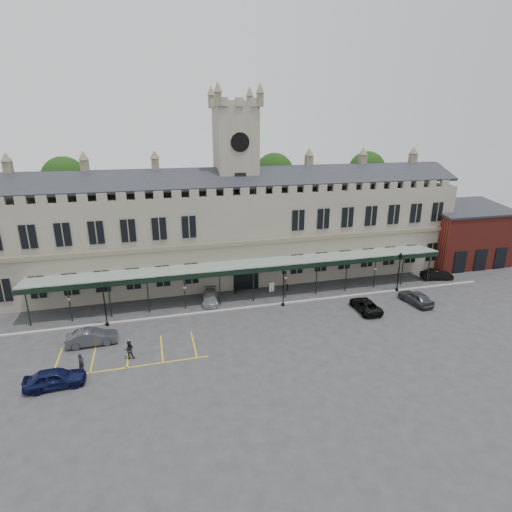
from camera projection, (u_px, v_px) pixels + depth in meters
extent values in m
plane|color=#2C2C2F|center=(271.00, 329.00, 40.87)|extent=(140.00, 140.00, 0.00)
cube|color=slate|center=(237.00, 234.00, 53.73)|extent=(60.00, 10.00, 12.00)
cube|color=brown|center=(246.00, 243.00, 48.91)|extent=(60.00, 0.35, 0.50)
cube|color=black|center=(240.00, 178.00, 49.03)|extent=(60.00, 4.77, 2.20)
cube|color=black|center=(232.00, 173.00, 53.63)|extent=(60.00, 4.77, 2.20)
cube|color=black|center=(246.00, 275.00, 50.31)|extent=(3.20, 0.18, 3.80)
cube|color=slate|center=(236.00, 197.00, 52.19)|extent=(5.00, 5.00, 22.00)
cylinder|color=silver|center=(240.00, 142.00, 47.68)|extent=(2.20, 0.12, 2.20)
cylinder|color=black|center=(240.00, 142.00, 47.62)|extent=(2.30, 0.04, 2.30)
cube|color=black|center=(240.00, 184.00, 49.22)|extent=(1.40, 0.12, 2.80)
cube|color=#8C9E93|center=(250.00, 264.00, 47.88)|extent=(50.00, 4.00, 0.40)
cube|color=black|center=(254.00, 271.00, 46.12)|extent=(50.00, 0.18, 0.50)
cube|color=maroon|center=(462.00, 237.00, 59.94)|extent=(12.00, 8.00, 8.00)
cube|color=black|center=(467.00, 207.00, 58.55)|extent=(12.40, 8.36, 1.47)
cube|color=gray|center=(257.00, 306.00, 45.91)|extent=(60.00, 0.40, 0.12)
cylinder|color=#332314|center=(72.00, 229.00, 56.60)|extent=(0.70, 0.70, 12.00)
sphere|color=black|center=(65.00, 179.00, 54.45)|extent=(6.00, 6.00, 6.00)
cylinder|color=#332314|center=(274.00, 217.00, 63.97)|extent=(0.70, 0.70, 12.00)
sphere|color=black|center=(274.00, 173.00, 61.81)|extent=(6.00, 6.00, 6.00)
cylinder|color=#332314|center=(363.00, 212.00, 67.90)|extent=(0.70, 0.70, 12.00)
sphere|color=black|center=(367.00, 170.00, 65.74)|extent=(6.00, 6.00, 6.00)
cylinder|color=black|center=(107.00, 324.00, 41.53)|extent=(0.36, 0.36, 0.30)
cylinder|color=black|center=(105.00, 308.00, 40.95)|extent=(0.12, 0.12, 4.05)
cube|color=black|center=(103.00, 288.00, 40.28)|extent=(0.28, 0.28, 0.41)
cone|color=black|center=(102.00, 285.00, 40.17)|extent=(0.45, 0.45, 0.30)
cylinder|color=black|center=(283.00, 304.00, 46.20)|extent=(0.36, 0.36, 0.30)
cylinder|color=black|center=(283.00, 290.00, 45.63)|extent=(0.12, 0.12, 3.96)
cube|color=black|center=(284.00, 272.00, 44.98)|extent=(0.28, 0.28, 0.40)
cone|color=black|center=(284.00, 270.00, 44.87)|extent=(0.44, 0.44, 0.30)
cylinder|color=black|center=(397.00, 290.00, 50.31)|extent=(0.40, 0.40, 0.33)
cylinder|color=black|center=(398.00, 275.00, 49.68)|extent=(0.13, 0.13, 4.41)
cube|color=black|center=(401.00, 257.00, 48.95)|extent=(0.31, 0.31, 0.44)
cone|color=black|center=(401.00, 254.00, 48.83)|extent=(0.49, 0.49, 0.33)
cube|color=#E44907|center=(372.00, 314.00, 44.04)|extent=(0.36, 0.36, 0.04)
cone|color=#E44907|center=(372.00, 312.00, 43.94)|extent=(0.42, 0.42, 0.66)
cylinder|color=silver|center=(373.00, 311.00, 43.91)|extent=(0.27, 0.27, 0.09)
cylinder|color=black|center=(272.00, 290.00, 50.13)|extent=(0.06, 0.06, 0.49)
cube|color=silver|center=(272.00, 287.00, 50.02)|extent=(0.68, 0.13, 1.17)
cylinder|color=black|center=(235.00, 290.00, 49.36)|extent=(0.16, 0.16, 0.91)
cylinder|color=black|center=(287.00, 287.00, 50.34)|extent=(0.16, 0.16, 0.89)
imported|color=black|center=(55.00, 378.00, 31.57)|extent=(4.69, 2.13, 1.56)
imported|color=#36383E|center=(92.00, 337.00, 37.76)|extent=(4.67, 1.78, 1.52)
imported|color=#999CA1|center=(210.00, 297.00, 46.99)|extent=(2.40, 4.52, 1.25)
imported|color=black|center=(365.00, 305.00, 44.80)|extent=(2.35, 4.81, 1.32)
imported|color=#36383E|center=(416.00, 297.00, 46.56)|extent=(2.33, 4.72, 1.55)
imported|color=black|center=(437.00, 275.00, 54.01)|extent=(4.39, 2.31, 1.38)
imported|color=black|center=(81.00, 363.00, 33.56)|extent=(0.66, 0.72, 1.65)
imported|color=black|center=(129.00, 350.00, 35.43)|extent=(0.86, 0.67, 1.76)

